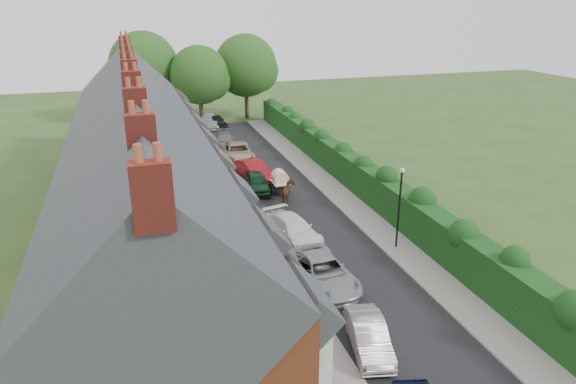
% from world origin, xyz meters
% --- Properties ---
extents(ground, '(140.00, 140.00, 0.00)m').
position_xyz_m(ground, '(0.00, 0.00, 0.00)').
color(ground, '#2D4C1E').
rests_on(ground, ground).
extents(road, '(6.00, 58.00, 0.02)m').
position_xyz_m(road, '(-0.50, 11.00, 0.01)').
color(road, black).
rests_on(road, ground).
extents(pavement_hedge_side, '(2.20, 58.00, 0.12)m').
position_xyz_m(pavement_hedge_side, '(3.60, 11.00, 0.06)').
color(pavement_hedge_side, gray).
rests_on(pavement_hedge_side, ground).
extents(pavement_house_side, '(1.70, 58.00, 0.12)m').
position_xyz_m(pavement_house_side, '(-4.35, 11.00, 0.06)').
color(pavement_house_side, gray).
rests_on(pavement_house_side, ground).
extents(kerb_hedge_side, '(0.18, 58.00, 0.13)m').
position_xyz_m(kerb_hedge_side, '(2.55, 11.00, 0.07)').
color(kerb_hedge_side, gray).
rests_on(kerb_hedge_side, ground).
extents(kerb_house_side, '(0.18, 58.00, 0.13)m').
position_xyz_m(kerb_house_side, '(-3.55, 11.00, 0.07)').
color(kerb_house_side, gray).
rests_on(kerb_house_side, ground).
extents(hedge, '(2.10, 58.00, 2.85)m').
position_xyz_m(hedge, '(5.40, 11.00, 1.60)').
color(hedge, '#113713').
rests_on(hedge, ground).
extents(terrace_row, '(9.05, 40.50, 11.50)m').
position_xyz_m(terrace_row, '(-10.87, 9.98, 4.47)').
color(terrace_row, '#9C4827').
rests_on(terrace_row, ground).
extents(garden_wall_row, '(0.35, 40.35, 1.10)m').
position_xyz_m(garden_wall_row, '(-5.35, 10.00, 0.46)').
color(garden_wall_row, maroon).
rests_on(garden_wall_row, ground).
extents(lamppost, '(0.32, 0.32, 5.16)m').
position_xyz_m(lamppost, '(3.40, 4.00, 3.30)').
color(lamppost, black).
rests_on(lamppost, ground).
extents(tree_far_left, '(7.14, 6.80, 9.29)m').
position_xyz_m(tree_far_left, '(-2.65, 40.08, 5.71)').
color(tree_far_left, '#332316').
rests_on(tree_far_left, ground).
extents(tree_far_right, '(7.98, 7.60, 10.31)m').
position_xyz_m(tree_far_right, '(3.39, 42.08, 6.31)').
color(tree_far_right, '#332316').
rests_on(tree_far_right, ground).
extents(tree_far_back, '(8.40, 8.00, 10.82)m').
position_xyz_m(tree_far_back, '(-8.59, 43.08, 6.62)').
color(tree_far_back, '#332316').
rests_on(tree_far_back, ground).
extents(car_silver_a, '(2.28, 4.35, 1.36)m').
position_xyz_m(car_silver_a, '(-2.44, -4.20, 0.68)').
color(car_silver_a, '#B0B0B5').
rests_on(car_silver_a, ground).
extents(car_silver_b, '(2.90, 5.76, 1.56)m').
position_xyz_m(car_silver_b, '(-2.42, 1.40, 0.78)').
color(car_silver_b, '#95979B').
rests_on(car_silver_b, ground).
extents(car_white, '(3.13, 5.47, 1.49)m').
position_xyz_m(car_white, '(-2.24, 7.00, 0.75)').
color(car_white, white).
rests_on(car_white, ground).
extents(car_green, '(2.14, 4.45, 1.47)m').
position_xyz_m(car_green, '(-2.23, 16.20, 0.73)').
color(car_green, black).
rests_on(car_green, ground).
extents(car_red, '(2.80, 5.04, 1.57)m').
position_xyz_m(car_red, '(-1.85, 18.96, 0.79)').
color(car_red, maroon).
rests_on(car_red, ground).
extents(car_beige, '(2.97, 5.93, 1.61)m').
position_xyz_m(car_beige, '(-1.97, 24.58, 0.81)').
color(car_beige, tan).
rests_on(car_beige, ground).
extents(car_grey, '(2.85, 5.28, 1.45)m').
position_xyz_m(car_grey, '(-2.28, 29.40, 0.73)').
color(car_grey, slate).
rests_on(car_grey, ground).
extents(car_black, '(2.44, 4.66, 1.51)m').
position_xyz_m(car_black, '(-1.60, 38.40, 0.76)').
color(car_black, black).
rests_on(car_black, ground).
extents(horse, '(1.61, 2.22, 1.71)m').
position_xyz_m(horse, '(-0.72, 12.80, 0.85)').
color(horse, '#512F1D').
rests_on(horse, ground).
extents(horse_cart, '(1.23, 2.71, 1.95)m').
position_xyz_m(horse_cart, '(-0.72, 14.98, 1.12)').
color(horse_cart, black).
rests_on(horse_cart, ground).
extents(car_extra_far, '(2.24, 5.08, 1.45)m').
position_xyz_m(car_extra_far, '(-2.22, 38.54, 0.73)').
color(car_extra_far, silver).
rests_on(car_extra_far, ground).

